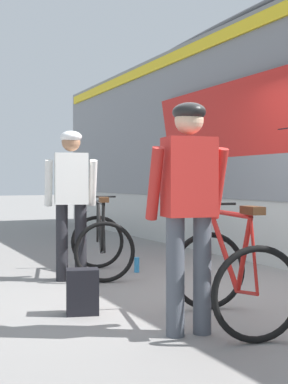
{
  "coord_description": "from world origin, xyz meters",
  "views": [
    {
      "loc": [
        -3.09,
        -4.54,
        1.17
      ],
      "look_at": [
        -0.53,
        0.73,
        1.05
      ],
      "focal_mm": 49.1,
      "sensor_mm": 36.0,
      "label": 1
    }
  ],
  "objects": [
    {
      "name": "backpack_on_platform",
      "position": [
        -1.57,
        -0.18,
        0.2
      ],
      "size": [
        0.32,
        0.25,
        0.4
      ],
      "primitive_type": "cube",
      "rotation": [
        0.0,
        0.0,
        -0.29
      ],
      "color": "black",
      "rests_on": "ground"
    },
    {
      "name": "cyclist_near_in_red",
      "position": [
        -1.05,
        -1.12,
        1.05
      ],
      "size": [
        0.64,
        0.37,
        1.76
      ],
      "color": "#4C515B",
      "rests_on": "ground"
    },
    {
      "name": "water_bottle_near_the_bikes",
      "position": [
        -0.23,
        1.54,
        0.1
      ],
      "size": [
        0.07,
        0.07,
        0.19
      ],
      "primitive_type": "cylinder",
      "color": "#338CCC",
      "rests_on": "ground"
    },
    {
      "name": "ground_plane",
      "position": [
        0.0,
        0.0,
        0.0
      ],
      "size": [
        80.0,
        80.0,
        0.0
      ],
      "primitive_type": "plane",
      "color": "gray"
    },
    {
      "name": "cyclist_far_in_white",
      "position": [
        -1.16,
        1.38,
        1.05
      ],
      "size": [
        0.65,
        0.4,
        1.76
      ],
      "color": "#232328",
      "rests_on": "ground"
    },
    {
      "name": "bicycle_near_red",
      "position": [
        -0.6,
        -1.03,
        0.4
      ],
      "size": [
        0.93,
        1.2,
        0.99
      ],
      "color": "black",
      "rests_on": "ground"
    },
    {
      "name": "bicycle_far_black",
      "position": [
        -0.72,
        1.56,
        0.4
      ],
      "size": [
        0.98,
        1.23,
        0.99
      ],
      "color": "black",
      "rests_on": "ground"
    }
  ]
}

